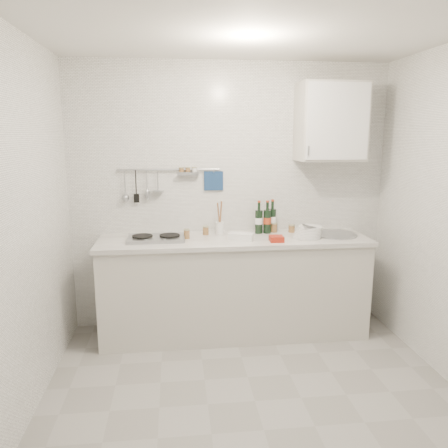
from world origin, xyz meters
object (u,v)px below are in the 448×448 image
at_px(plate_stack_sink, 308,232).
at_px(utensil_crock, 220,227).
at_px(plate_stack_hob, 153,240).
at_px(wall_cabinet, 331,122).
at_px(wine_bottles, 266,217).

bearing_deg(plate_stack_sink, utensil_crock, 165.07).
bearing_deg(plate_stack_hob, utensil_crock, 18.12).
xyz_separation_m(wall_cabinet, plate_stack_hob, (-1.62, -0.16, -1.02)).
distance_m(wall_cabinet, wine_bottles, 1.05).
bearing_deg(plate_stack_hob, plate_stack_sink, -0.48).
bearing_deg(wall_cabinet, utensil_crock, 178.08).
height_order(wall_cabinet, wine_bottles, wall_cabinet).
height_order(wall_cabinet, plate_stack_sink, wall_cabinet).
distance_m(wall_cabinet, plate_stack_hob, 1.92).
relative_size(plate_stack_sink, wine_bottles, 0.89).
bearing_deg(utensil_crock, plate_stack_hob, -161.88).
bearing_deg(plate_stack_hob, wall_cabinet, 5.79).
bearing_deg(wine_bottles, utensil_crock, -177.00).
xyz_separation_m(wine_bottles, utensil_crock, (-0.44, -0.02, -0.08)).
relative_size(wall_cabinet, plate_stack_sink, 2.52).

